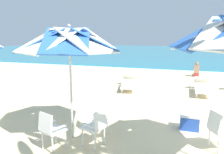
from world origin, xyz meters
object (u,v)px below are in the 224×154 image
(plastic_chair_2, at_px, (97,113))
(sun_lounger_1, at_px, (202,87))
(sun_lounger_2, at_px, (129,83))
(cooler_box, at_px, (189,122))
(plastic_chair_0, at_px, (219,129))
(plastic_chair_4, at_px, (96,125))
(beach_umbrella_1, at_px, (69,41))
(beachgoer_seated, at_px, (196,72))
(plastic_chair_3, at_px, (51,128))

(plastic_chair_2, xyz_separation_m, sun_lounger_1, (2.86, 5.04, -0.22))
(sun_lounger_2, bearing_deg, cooler_box, -56.22)
(plastic_chair_0, relative_size, sun_lounger_2, 0.39)
(plastic_chair_0, relative_size, plastic_chair_4, 1.00)
(beach_umbrella_1, height_order, beachgoer_seated, beach_umbrella_1)
(plastic_chair_4, bearing_deg, beach_umbrella_1, 162.71)
(plastic_chair_2, xyz_separation_m, beachgoer_seated, (2.79, 9.34, -0.20))
(beach_umbrella_1, height_order, sun_lounger_2, beach_umbrella_1)
(plastic_chair_3, xyz_separation_m, sun_lounger_1, (3.46, 6.24, -0.22))
(beach_umbrella_1, relative_size, beachgoer_seated, 2.95)
(plastic_chair_2, bearing_deg, plastic_chair_0, -1.33)
(beachgoer_seated, bearing_deg, plastic_chair_4, -104.09)
(sun_lounger_2, bearing_deg, beachgoer_seated, 54.74)
(plastic_chair_2, bearing_deg, cooler_box, 21.31)
(cooler_box, bearing_deg, plastic_chair_4, -141.24)
(sun_lounger_1, relative_size, sun_lounger_2, 0.96)
(plastic_chair_2, height_order, plastic_chair_4, same)
(plastic_chair_0, relative_size, plastic_chair_2, 1.00)
(plastic_chair_3, xyz_separation_m, plastic_chair_4, (0.86, 0.46, 0.00))
(plastic_chair_3, xyz_separation_m, cooler_box, (2.88, 2.09, -0.30))
(beach_umbrella_1, relative_size, plastic_chair_3, 3.15)
(beach_umbrella_1, xyz_separation_m, sun_lounger_1, (3.32, 5.56, -2.07))
(plastic_chair_0, height_order, plastic_chair_2, same)
(beach_umbrella_1, distance_m, sun_lounger_2, 5.76)
(beach_umbrella_1, bearing_deg, sun_lounger_2, 89.19)
(plastic_chair_3, relative_size, beachgoer_seated, 0.94)
(beach_umbrella_1, distance_m, cooler_box, 3.75)
(plastic_chair_0, relative_size, plastic_chair_3, 1.00)
(plastic_chair_2, bearing_deg, sun_lounger_2, 94.43)
(plastic_chair_0, bearing_deg, plastic_chair_2, 178.67)
(sun_lounger_2, bearing_deg, plastic_chair_4, -83.51)
(plastic_chair_0, xyz_separation_m, sun_lounger_2, (-3.24, 4.93, -0.22))
(plastic_chair_0, relative_size, beach_umbrella_1, 0.32)
(plastic_chair_3, bearing_deg, sun_lounger_1, 60.97)
(plastic_chair_4, height_order, beachgoer_seated, beachgoer_seated)
(sun_lounger_1, bearing_deg, plastic_chair_3, -119.03)
(plastic_chair_2, bearing_deg, beach_umbrella_1, -131.52)
(sun_lounger_1, height_order, cooler_box, sun_lounger_1)
(cooler_box, bearing_deg, plastic_chair_2, -158.69)
(plastic_chair_0, bearing_deg, beach_umbrella_1, -172.35)
(plastic_chair_4, bearing_deg, plastic_chair_3, -151.70)
(plastic_chair_0, distance_m, cooler_box, 1.16)
(cooler_box, bearing_deg, sun_lounger_2, 123.78)
(plastic_chair_2, bearing_deg, beachgoer_seated, 73.38)
(plastic_chair_4, relative_size, sun_lounger_2, 0.39)
(plastic_chair_4, bearing_deg, plastic_chair_0, 14.37)
(plastic_chair_2, relative_size, cooler_box, 1.73)
(sun_lounger_1, bearing_deg, cooler_box, -97.98)
(beach_umbrella_1, distance_m, plastic_chair_3, 1.98)
(plastic_chair_4, distance_m, cooler_box, 2.61)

